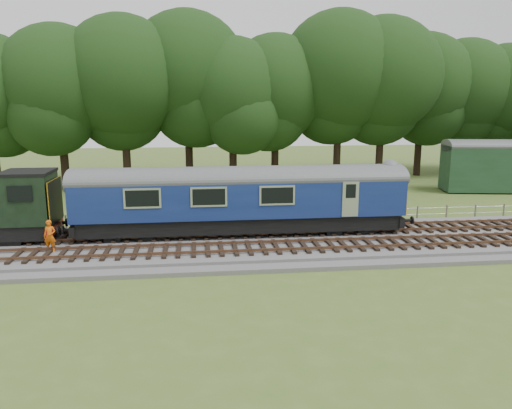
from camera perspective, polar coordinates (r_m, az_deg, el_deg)
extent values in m
plane|color=#446123|center=(27.91, 10.45, -4.36)|extent=(120.00, 120.00, 0.00)
cube|color=#4C4C4F|center=(27.86, 10.46, -4.02)|extent=(70.00, 7.00, 0.35)
cube|color=brown|center=(28.41, 10.08, -3.04)|extent=(66.50, 0.07, 0.14)
cube|color=brown|center=(29.74, 9.29, -2.34)|extent=(66.50, 0.07, 0.14)
cube|color=brown|center=(25.66, 12.01, -4.72)|extent=(66.50, 0.07, 0.14)
cube|color=brown|center=(26.97, 11.04, -3.87)|extent=(66.50, 0.07, 0.14)
cube|color=black|center=(27.88, -1.72, -1.93)|extent=(17.46, 2.52, 0.85)
cube|color=navy|center=(27.58, -1.73, 0.95)|extent=(18.00, 2.80, 2.05)
cube|color=gold|center=(29.80, 15.82, 0.58)|extent=(0.06, 2.74, 1.30)
cube|color=black|center=(29.05, 10.16, -1.96)|extent=(2.60, 2.00, 0.55)
cube|color=black|center=(28.06, -14.02, -2.61)|extent=(2.60, 2.00, 0.55)
cube|color=black|center=(28.83, -24.50, 0.71)|extent=(2.40, 2.55, 2.60)
cube|color=#9C0C14|center=(28.82, -22.00, -2.35)|extent=(0.25, 2.60, 0.55)
cube|color=gold|center=(28.49, -21.94, 0.39)|extent=(0.06, 2.55, 2.30)
imported|color=#E05C0B|center=(26.51, -22.50, -3.36)|extent=(0.61, 0.43, 1.60)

